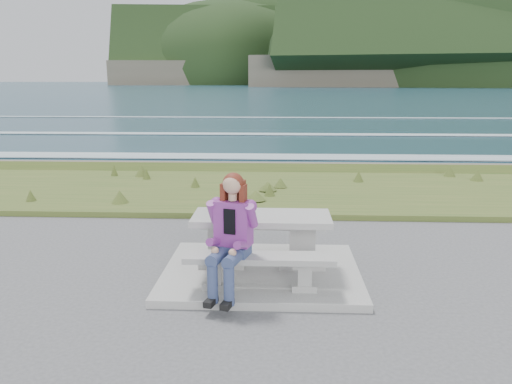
{
  "coord_description": "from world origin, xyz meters",
  "views": [
    {
      "loc": [
        0.22,
        -6.29,
        2.59
      ],
      "look_at": [
        -0.13,
        1.2,
        0.89
      ],
      "focal_mm": 35.0,
      "sensor_mm": 36.0,
      "label": 1
    }
  ],
  "objects_px": {
    "picnic_table": "(262,227)",
    "bench_landward": "(259,263)",
    "bench_seaward": "(263,229)",
    "seated_woman": "(229,252)"
  },
  "relations": [
    {
      "from": "picnic_table",
      "to": "bench_landward",
      "type": "distance_m",
      "value": 0.74
    },
    {
      "from": "picnic_table",
      "to": "bench_seaward",
      "type": "height_order",
      "value": "picnic_table"
    },
    {
      "from": "picnic_table",
      "to": "bench_seaward",
      "type": "relative_size",
      "value": 1.0
    },
    {
      "from": "bench_landward",
      "to": "seated_woman",
      "type": "distance_m",
      "value": 0.41
    },
    {
      "from": "picnic_table",
      "to": "seated_woman",
      "type": "height_order",
      "value": "seated_woman"
    },
    {
      "from": "bench_seaward",
      "to": "seated_woman",
      "type": "xyz_separation_m",
      "value": [
        -0.35,
        -1.53,
        0.18
      ]
    },
    {
      "from": "picnic_table",
      "to": "seated_woman",
      "type": "xyz_separation_m",
      "value": [
        -0.35,
        -0.83,
        -0.05
      ]
    },
    {
      "from": "picnic_table",
      "to": "bench_landward",
      "type": "height_order",
      "value": "picnic_table"
    },
    {
      "from": "bench_landward",
      "to": "seated_woman",
      "type": "relative_size",
      "value": 1.25
    },
    {
      "from": "bench_landward",
      "to": "bench_seaward",
      "type": "height_order",
      "value": "same"
    }
  ]
}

